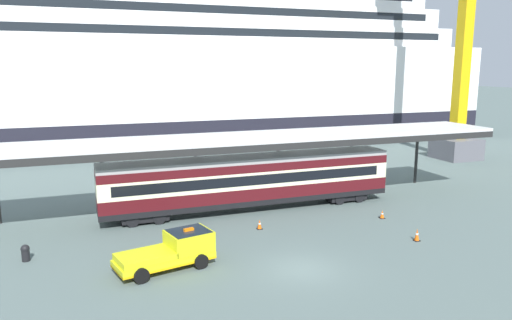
{
  "coord_description": "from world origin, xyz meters",
  "views": [
    {
      "loc": [
        -10.88,
        -22.29,
        10.68
      ],
      "look_at": [
        0.35,
        7.98,
        4.5
      ],
      "focal_mm": 34.4,
      "sensor_mm": 36.0,
      "label": 1
    }
  ],
  "objects_px": {
    "traffic_cone_mid": "(260,224)",
    "traffic_cone_far": "(417,235)",
    "service_truck": "(173,250)",
    "cruise_ship": "(46,53)",
    "train_carriage": "(250,180)",
    "dockside_crane": "(469,14)",
    "quay_bollard": "(25,252)",
    "traffic_cone_near": "(382,214)"
  },
  "relations": [
    {
      "from": "traffic_cone_mid",
      "to": "traffic_cone_far",
      "type": "distance_m",
      "value": 10.03
    },
    {
      "from": "traffic_cone_mid",
      "to": "service_truck",
      "type": "bearing_deg",
      "value": -146.94
    },
    {
      "from": "cruise_ship",
      "to": "train_carriage",
      "type": "distance_m",
      "value": 41.58
    },
    {
      "from": "service_truck",
      "to": "dockside_crane",
      "type": "xyz_separation_m",
      "value": [
        37.58,
        20.02,
        15.45
      ]
    },
    {
      "from": "service_truck",
      "to": "traffic_cone_mid",
      "type": "distance_m",
      "value": 7.89
    },
    {
      "from": "traffic_cone_far",
      "to": "dockside_crane",
      "type": "relative_size",
      "value": 0.01
    },
    {
      "from": "train_carriage",
      "to": "traffic_cone_mid",
      "type": "height_order",
      "value": "train_carriage"
    },
    {
      "from": "dockside_crane",
      "to": "cruise_ship",
      "type": "bearing_deg",
      "value": 149.9
    },
    {
      "from": "dockside_crane",
      "to": "quay_bollard",
      "type": "distance_m",
      "value": 50.59
    },
    {
      "from": "train_carriage",
      "to": "service_truck",
      "type": "relative_size",
      "value": 4.0
    },
    {
      "from": "service_truck",
      "to": "quay_bollard",
      "type": "distance_m",
      "value": 8.45
    },
    {
      "from": "train_carriage",
      "to": "traffic_cone_near",
      "type": "distance_m",
      "value": 9.89
    },
    {
      "from": "cruise_ship",
      "to": "traffic_cone_far",
      "type": "relative_size",
      "value": 156.8
    },
    {
      "from": "service_truck",
      "to": "traffic_cone_near",
      "type": "relative_size",
      "value": 9.2
    },
    {
      "from": "traffic_cone_near",
      "to": "traffic_cone_far",
      "type": "relative_size",
      "value": 0.77
    },
    {
      "from": "service_truck",
      "to": "quay_bollard",
      "type": "bearing_deg",
      "value": 153.96
    },
    {
      "from": "traffic_cone_near",
      "to": "quay_bollard",
      "type": "relative_size",
      "value": 0.63
    },
    {
      "from": "traffic_cone_near",
      "to": "traffic_cone_mid",
      "type": "relative_size",
      "value": 0.93
    },
    {
      "from": "cruise_ship",
      "to": "train_carriage",
      "type": "height_order",
      "value": "cruise_ship"
    },
    {
      "from": "traffic_cone_mid",
      "to": "dockside_crane",
      "type": "relative_size",
      "value": 0.01
    },
    {
      "from": "traffic_cone_far",
      "to": "quay_bollard",
      "type": "relative_size",
      "value": 0.81
    },
    {
      "from": "service_truck",
      "to": "traffic_cone_mid",
      "type": "bearing_deg",
      "value": 33.06
    },
    {
      "from": "dockside_crane",
      "to": "quay_bollard",
      "type": "height_order",
      "value": "dockside_crane"
    },
    {
      "from": "traffic_cone_near",
      "to": "quay_bollard",
      "type": "height_order",
      "value": "quay_bollard"
    },
    {
      "from": "train_carriage",
      "to": "traffic_cone_mid",
      "type": "xyz_separation_m",
      "value": [
        -0.94,
        -4.45,
        -1.99
      ]
    },
    {
      "from": "service_truck",
      "to": "traffic_cone_mid",
      "type": "relative_size",
      "value": 8.53
    },
    {
      "from": "dockside_crane",
      "to": "train_carriage",
      "type": "bearing_deg",
      "value": -159.41
    },
    {
      "from": "traffic_cone_near",
      "to": "traffic_cone_mid",
      "type": "xyz_separation_m",
      "value": [
        -9.05,
        0.85,
        0.02
      ]
    },
    {
      "from": "service_truck",
      "to": "traffic_cone_mid",
      "type": "height_order",
      "value": "service_truck"
    },
    {
      "from": "cruise_ship",
      "to": "traffic_cone_far",
      "type": "xyz_separation_m",
      "value": [
        22.49,
        -47.39,
        -11.95
      ]
    },
    {
      "from": "traffic_cone_near",
      "to": "cruise_ship",
      "type": "bearing_deg",
      "value": 118.45
    },
    {
      "from": "cruise_ship",
      "to": "quay_bollard",
      "type": "xyz_separation_m",
      "value": [
        -0.06,
        -42.47,
        -11.82
      ]
    },
    {
      "from": "dockside_crane",
      "to": "quay_bollard",
      "type": "bearing_deg",
      "value": -160.13
    },
    {
      "from": "cruise_ship",
      "to": "traffic_cone_mid",
      "type": "relative_size",
      "value": 189.3
    },
    {
      "from": "cruise_ship",
      "to": "traffic_cone_near",
      "type": "height_order",
      "value": "cruise_ship"
    },
    {
      "from": "cruise_ship",
      "to": "traffic_cone_mid",
      "type": "distance_m",
      "value": 45.8
    },
    {
      "from": "train_carriage",
      "to": "service_truck",
      "type": "xyz_separation_m",
      "value": [
        -7.53,
        -8.73,
        -1.32
      ]
    },
    {
      "from": "traffic_cone_far",
      "to": "cruise_ship",
      "type": "bearing_deg",
      "value": 115.39
    },
    {
      "from": "train_carriage",
      "to": "dockside_crane",
      "type": "relative_size",
      "value": 0.41
    },
    {
      "from": "traffic_cone_near",
      "to": "dockside_crane",
      "type": "bearing_deg",
      "value": 37.09
    },
    {
      "from": "traffic_cone_near",
      "to": "traffic_cone_far",
      "type": "xyz_separation_m",
      "value": [
        -0.67,
        -4.66,
        0.09
      ]
    },
    {
      "from": "train_carriage",
      "to": "traffic_cone_far",
      "type": "bearing_deg",
      "value": -53.22
    }
  ]
}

